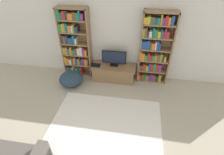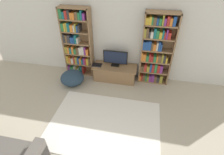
# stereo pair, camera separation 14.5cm
# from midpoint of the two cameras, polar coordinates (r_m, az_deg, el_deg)

# --- Properties ---
(wall_back) EXTENTS (8.80, 0.06, 2.60)m
(wall_back) POSITION_cam_midpoint_polar(r_m,az_deg,el_deg) (5.16, 1.87, 13.40)
(wall_back) COLOR silver
(wall_back) RESTS_ON ground_plane
(bookshelf_left) EXTENTS (0.87, 0.30, 2.10)m
(bookshelf_left) POSITION_cam_midpoint_polar(r_m,az_deg,el_deg) (5.42, -12.81, 10.67)
(bookshelf_left) COLOR #93704C
(bookshelf_left) RESTS_ON ground_plane
(bookshelf_right) EXTENTS (0.87, 0.30, 2.10)m
(bookshelf_right) POSITION_cam_midpoint_polar(r_m,az_deg,el_deg) (5.08, 12.82, 8.87)
(bookshelf_right) COLOR #93704C
(bookshelf_right) RESTS_ON ground_plane
(tv_stand) EXTENTS (1.32, 0.55, 0.46)m
(tv_stand) POSITION_cam_midpoint_polar(r_m,az_deg,el_deg) (5.40, -0.24, 1.59)
(tv_stand) COLOR #8E6B47
(tv_stand) RESTS_ON ground_plane
(television) EXTENTS (0.72, 0.16, 0.49)m
(television) POSITION_cam_midpoint_polar(r_m,az_deg,el_deg) (5.19, -0.15, 6.38)
(television) COLOR black
(television) RESTS_ON tv_stand
(laptop) EXTENTS (0.28, 0.21, 0.03)m
(laptop) POSITION_cam_midpoint_polar(r_m,az_deg,el_deg) (5.33, -6.10, 3.99)
(laptop) COLOR #28282D
(laptop) RESTS_ON tv_stand
(area_rug) EXTENTS (2.54, 1.85, 0.02)m
(area_rug) POSITION_cam_midpoint_polar(r_m,az_deg,el_deg) (4.22, -2.99, -14.84)
(area_rug) COLOR white
(area_rug) RESTS_ON ground_plane
(beanbag_ottoman) EXTENTS (0.69, 0.69, 0.41)m
(beanbag_ottoman) POSITION_cam_midpoint_polar(r_m,az_deg,el_deg) (5.33, -13.97, -0.44)
(beanbag_ottoman) COLOR #23384C
(beanbag_ottoman) RESTS_ON ground_plane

